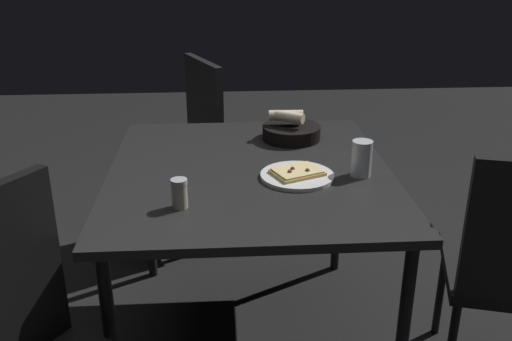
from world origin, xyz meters
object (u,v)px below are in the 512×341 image
object	(u,v)px
chair_near	(185,144)
dining_table	(250,184)
bread_basket	(291,130)
pizza_plate	(297,175)
beer_glass	(361,160)
pepper_shaker	(180,195)

from	to	relation	value
chair_near	dining_table	bearing A→B (deg)	107.62
bread_basket	chair_near	distance (m)	0.78
pizza_plate	bread_basket	bearing A→B (deg)	-93.74
dining_table	bread_basket	size ratio (longest dim) A/B	4.69
bread_basket	chair_near	bearing A→B (deg)	-50.80
beer_glass	pepper_shaker	xyz separation A→B (m)	(0.61, 0.21, -0.01)
pizza_plate	chair_near	bearing A→B (deg)	-65.83
pizza_plate	bread_basket	distance (m)	0.41
bread_basket	pepper_shaker	world-z (taller)	bread_basket
bread_basket	chair_near	size ratio (longest dim) A/B	0.25
dining_table	beer_glass	bearing A→B (deg)	167.19
dining_table	bread_basket	xyz separation A→B (m)	(-0.18, -0.32, 0.10)
bread_basket	chair_near	world-z (taller)	chair_near
bread_basket	beer_glass	world-z (taller)	beer_glass
pepper_shaker	dining_table	bearing A→B (deg)	-127.60
bread_basket	beer_glass	distance (m)	0.45
dining_table	bread_basket	bearing A→B (deg)	-120.38
pizza_plate	pepper_shaker	bearing A→B (deg)	28.06
dining_table	bread_basket	distance (m)	0.38
chair_near	pizza_plate	bearing A→B (deg)	114.17
dining_table	pizza_plate	world-z (taller)	pizza_plate
beer_glass	chair_near	xyz separation A→B (m)	(0.66, -0.97, -0.27)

